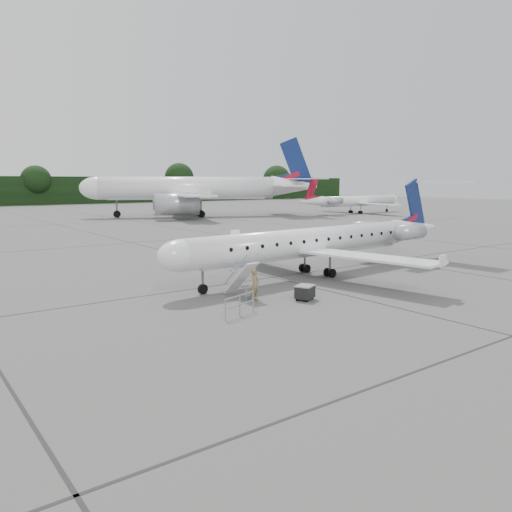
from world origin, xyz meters
TOP-DOWN VIEW (x-y plane):
  - ground at (0.00, 0.00)m, footprint 320.00×320.00m
  - main_regional_jet at (-1.40, 4.00)m, footprint 26.81×20.05m
  - airstair at (-8.70, 1.53)m, footprint 0.98×2.15m
  - passenger at (-8.63, 0.33)m, footprint 0.77×0.66m
  - safety_railing at (-11.01, -1.67)m, footprint 2.12×0.75m
  - baggage_cart at (-6.30, -1.14)m, footprint 1.27×1.17m
  - bg_narrowbody at (20.99, 61.24)m, footprint 49.41×43.59m
  - bg_regional_right at (54.06, 49.11)m, footprint 27.85×20.36m

SIDE VIEW (x-z plane):
  - ground at x=0.00m, z-range 0.00..0.00m
  - baggage_cart at x=-6.30m, z-range 0.00..0.88m
  - safety_railing at x=-11.01m, z-range 0.00..1.00m
  - passenger at x=-8.63m, z-range 0.00..1.78m
  - airstair at x=-8.70m, z-range 0.00..2.07m
  - main_regional_jet at x=-1.40m, z-range 0.00..6.60m
  - bg_regional_right at x=54.06m, z-range 0.00..7.19m
  - bg_narrowbody at x=20.99m, z-range 0.00..14.70m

